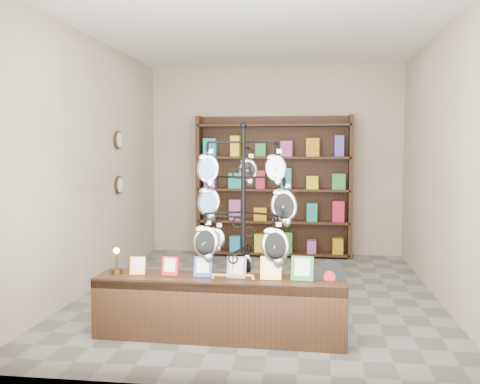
{
  "coord_description": "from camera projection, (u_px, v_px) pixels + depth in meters",
  "views": [
    {
      "loc": [
        0.6,
        -6.06,
        1.66
      ],
      "look_at": [
        -0.09,
        -1.0,
        1.26
      ],
      "focal_mm": 40.0,
      "sensor_mm": 36.0,
      "label": 1
    }
  ],
  "objects": [
    {
      "name": "front_shelf",
      "position": [
        220.0,
        307.0,
        4.73
      ],
      "size": [
        2.22,
        0.5,
        0.78
      ],
      "rotation": [
        0.0,
        0.0,
        -0.02
      ],
      "color": "black",
      "rests_on": "ground"
    },
    {
      "name": "display_tree",
      "position": [
        243.0,
        212.0,
        4.79
      ],
      "size": [
        0.98,
        0.83,
        1.92
      ],
      "rotation": [
        0.0,
        0.0,
        -0.04
      ],
      "color": "black",
      "rests_on": "ground"
    },
    {
      "name": "wall_clocks",
      "position": [
        119.0,
        163.0,
        7.14
      ],
      "size": [
        0.03,
        0.24,
        0.84
      ],
      "color": "black",
      "rests_on": "ground"
    },
    {
      "name": "room_envelope",
      "position": [
        260.0,
        134.0,
        6.06
      ],
      "size": [
        5.0,
        5.0,
        5.0
      ],
      "color": "#C0B09A",
      "rests_on": "ground"
    },
    {
      "name": "ground",
      "position": [
        259.0,
        294.0,
        6.2
      ],
      "size": [
        5.0,
        5.0,
        0.0
      ],
      "primitive_type": "plane",
      "color": "slate",
      "rests_on": "ground"
    },
    {
      "name": "back_shelving",
      "position": [
        274.0,
        191.0,
        8.39
      ],
      "size": [
        2.42,
        0.36,
        2.2
      ],
      "color": "black",
      "rests_on": "ground"
    }
  ]
}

